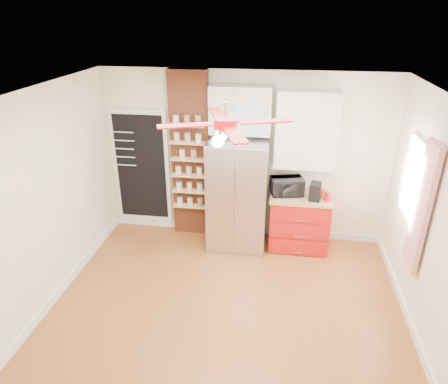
# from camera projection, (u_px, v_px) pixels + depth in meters

# --- Properties ---
(floor) EXTENTS (4.50, 4.50, 0.00)m
(floor) POSITION_uv_depth(u_px,v_px,m) (225.00, 310.00, 5.07)
(floor) COLOR #9B5527
(floor) RESTS_ON ground
(ceiling) EXTENTS (4.50, 4.50, 0.00)m
(ceiling) POSITION_uv_depth(u_px,v_px,m) (226.00, 97.00, 3.94)
(ceiling) COLOR white
(ceiling) RESTS_ON wall_back
(wall_back) EXTENTS (4.50, 0.02, 2.70)m
(wall_back) POSITION_uv_depth(u_px,v_px,m) (244.00, 158.00, 6.30)
(wall_back) COLOR #FFF5CD
(wall_back) RESTS_ON floor
(wall_front) EXTENTS (4.50, 0.02, 2.70)m
(wall_front) POSITION_uv_depth(u_px,v_px,m) (183.00, 355.00, 2.71)
(wall_front) COLOR #FFF5CD
(wall_front) RESTS_ON floor
(wall_left) EXTENTS (0.02, 4.00, 2.70)m
(wall_left) POSITION_uv_depth(u_px,v_px,m) (41.00, 204.00, 4.81)
(wall_left) COLOR #FFF5CD
(wall_left) RESTS_ON floor
(wall_right) EXTENTS (0.02, 4.00, 2.70)m
(wall_right) POSITION_uv_depth(u_px,v_px,m) (437.00, 232.00, 4.20)
(wall_right) COLOR #FFF5CD
(wall_right) RESTS_ON floor
(chalkboard) EXTENTS (0.95, 0.05, 1.95)m
(chalkboard) POSITION_uv_depth(u_px,v_px,m) (141.00, 167.00, 6.61)
(chalkboard) COLOR white
(chalkboard) RESTS_ON wall_back
(brick_pillar) EXTENTS (0.60, 0.16, 2.70)m
(brick_pillar) POSITION_uv_depth(u_px,v_px,m) (190.00, 157.00, 6.35)
(brick_pillar) COLOR brown
(brick_pillar) RESTS_ON floor
(fridge) EXTENTS (0.90, 0.70, 1.75)m
(fridge) POSITION_uv_depth(u_px,v_px,m) (238.00, 194.00, 6.18)
(fridge) COLOR silver
(fridge) RESTS_ON floor
(upper_glass_cabinet) EXTENTS (0.90, 0.35, 0.70)m
(upper_glass_cabinet) POSITION_uv_depth(u_px,v_px,m) (241.00, 110.00, 5.82)
(upper_glass_cabinet) COLOR white
(upper_glass_cabinet) RESTS_ON wall_back
(red_cabinet) EXTENTS (0.94, 0.64, 0.90)m
(red_cabinet) POSITION_uv_depth(u_px,v_px,m) (299.00, 221.00, 6.27)
(red_cabinet) COLOR #B01411
(red_cabinet) RESTS_ON floor
(upper_shelf_unit) EXTENTS (0.90, 0.30, 1.15)m
(upper_shelf_unit) POSITION_uv_depth(u_px,v_px,m) (306.00, 130.00, 5.82)
(upper_shelf_unit) COLOR white
(upper_shelf_unit) RESTS_ON wall_back
(window) EXTENTS (0.04, 0.75, 1.05)m
(window) POSITION_uv_depth(u_px,v_px,m) (414.00, 181.00, 4.93)
(window) COLOR white
(window) RESTS_ON wall_right
(curtain) EXTENTS (0.06, 0.40, 1.55)m
(curtain) POSITION_uv_depth(u_px,v_px,m) (422.00, 208.00, 4.48)
(curtain) COLOR red
(curtain) RESTS_ON wall_right
(ceiling_fan) EXTENTS (1.40, 1.40, 0.44)m
(ceiling_fan) POSITION_uv_depth(u_px,v_px,m) (226.00, 124.00, 4.06)
(ceiling_fan) COLOR silver
(ceiling_fan) RESTS_ON ceiling
(toaster_oven) EXTENTS (0.54, 0.43, 0.26)m
(toaster_oven) POSITION_uv_depth(u_px,v_px,m) (287.00, 186.00, 6.07)
(toaster_oven) COLOR black
(toaster_oven) RESTS_ON red_cabinet
(coffee_maker) EXTENTS (0.20, 0.25, 0.26)m
(coffee_maker) POSITION_uv_depth(u_px,v_px,m) (315.00, 191.00, 5.90)
(coffee_maker) COLOR black
(coffee_maker) RESTS_ON red_cabinet
(canister_left) EXTENTS (0.12, 0.12, 0.15)m
(canister_left) POSITION_uv_depth(u_px,v_px,m) (327.00, 196.00, 5.88)
(canister_left) COLOR red
(canister_left) RESTS_ON red_cabinet
(canister_right) EXTENTS (0.10, 0.10, 0.12)m
(canister_right) POSITION_uv_depth(u_px,v_px,m) (321.00, 193.00, 6.01)
(canister_right) COLOR red
(canister_right) RESTS_ON red_cabinet
(pantry_jar_oats) EXTENTS (0.11, 0.11, 0.13)m
(pantry_jar_oats) POSITION_uv_depth(u_px,v_px,m) (182.00, 153.00, 6.21)
(pantry_jar_oats) COLOR beige
(pantry_jar_oats) RESTS_ON brick_pillar
(pantry_jar_beans) EXTENTS (0.12, 0.12, 0.13)m
(pantry_jar_beans) POSITION_uv_depth(u_px,v_px,m) (194.00, 154.00, 6.20)
(pantry_jar_beans) COLOR olive
(pantry_jar_beans) RESTS_ON brick_pillar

